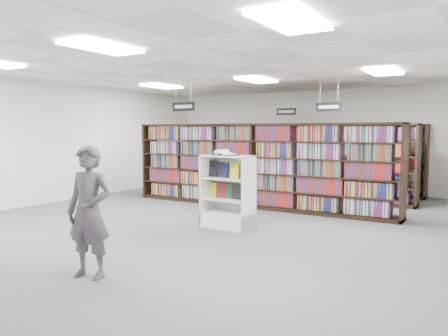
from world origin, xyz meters
The scene contains 18 objects.
floor centered at (0.00, 0.00, 0.00)m, with size 12.00×12.00×0.00m, color #47484C.
ceiling centered at (0.00, 0.00, 3.20)m, with size 10.00×12.00×0.10m, color white.
wall_back centered at (0.00, 6.00, 1.60)m, with size 10.00×0.10×3.20m, color white.
wall_left centered at (-5.00, 0.00, 1.60)m, with size 0.10×12.00×3.20m, color white.
bookshelf_row_near centered at (0.00, 2.00, 1.05)m, with size 7.00×0.60×2.10m.
bookshelf_row_mid centered at (0.00, 4.00, 1.05)m, with size 7.00×0.60×2.10m.
bookshelf_row_far centered at (0.00, 5.70, 1.05)m, with size 7.00×0.60×2.10m.
aisle_sign_left centered at (-1.50, 1.00, 2.53)m, with size 0.65×0.02×0.80m.
aisle_sign_right centered at (1.50, 3.00, 2.53)m, with size 0.65×0.02×0.80m.
aisle_sign_center centered at (-0.50, 5.00, 2.53)m, with size 0.65×0.02×0.80m.
troffer_front_center centered at (0.00, -3.00, 3.16)m, with size 0.60×1.20×0.04m, color white.
troffer_front_right centered at (3.00, -3.00, 3.16)m, with size 0.60×1.20×0.04m, color white.
troffer_back_left centered at (-3.00, 2.00, 3.16)m, with size 0.60×1.20×0.04m, color white.
troffer_back_center centered at (0.00, 2.00, 3.16)m, with size 0.60×1.20×0.04m, color white.
troffer_back_right centered at (3.00, 2.00, 3.16)m, with size 0.60×1.20×0.04m, color white.
endcap_display centered at (0.58, -0.32, 0.48)m, with size 1.05×0.56×1.44m.
open_book centered at (0.47, -0.38, 1.47)m, with size 0.70×0.50×0.13m.
shopper centered at (0.54, -3.81, 0.87)m, with size 0.63×0.42×1.74m, color #4D4852.
Camera 1 is at (4.98, -7.69, 1.94)m, focal length 35.00 mm.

